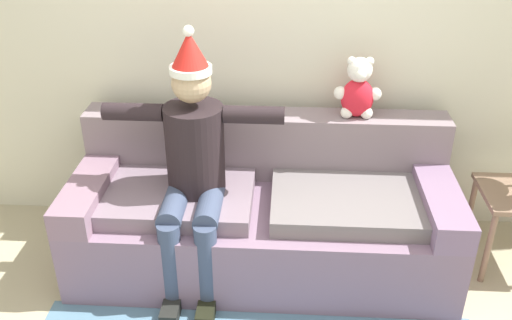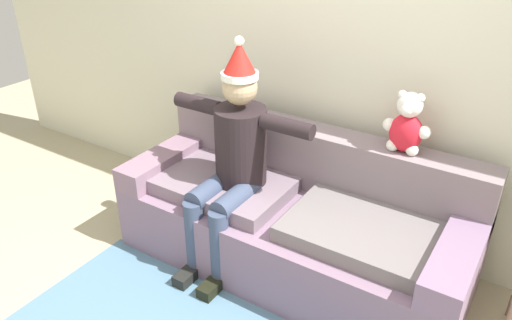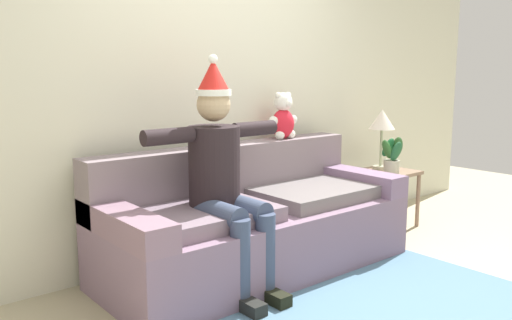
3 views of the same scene
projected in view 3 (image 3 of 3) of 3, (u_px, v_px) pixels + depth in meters
The scene contains 9 objects.
ground_plane at pixel (360, 315), 3.18m from camera, with size 10.00×10.00×0.00m, color tan.
back_wall at pixel (208, 82), 4.13m from camera, with size 7.00×0.10×2.70m, color beige.
couch at pixel (253, 223), 3.88m from camera, with size 2.29×0.94×0.88m.
person_seated at pixel (223, 173), 3.44m from camera, with size 1.02×0.77×1.54m.
teddy_bear at pixel (283, 118), 4.34m from camera, with size 0.29×0.17×0.38m.
side_table at pixel (385, 180), 4.90m from camera, with size 0.55×0.46×0.52m.
table_lamp at pixel (382, 122), 4.92m from camera, with size 0.24×0.24×0.55m.
potted_plant at pixel (392, 155), 4.76m from camera, with size 0.26×0.21×0.34m.
area_rug at pixel (369, 318), 3.12m from camera, with size 2.39×1.15×0.01m, color slate.
Camera 3 is at (-2.38, -1.90, 1.44)m, focal length 37.49 mm.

